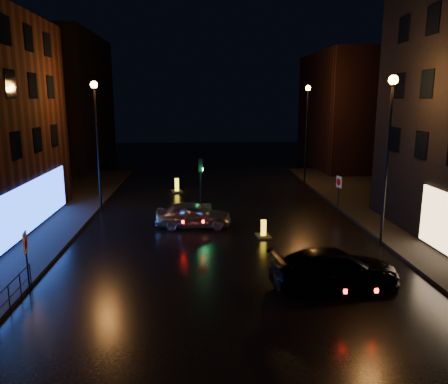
{
  "coord_description": "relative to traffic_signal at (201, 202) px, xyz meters",
  "views": [
    {
      "loc": [
        -1.38,
        -14.49,
        7.3
      ],
      "look_at": [
        -0.11,
        6.44,
        2.8
      ],
      "focal_mm": 35.0,
      "sensor_mm": 36.0,
      "label": 1
    }
  ],
  "objects": [
    {
      "name": "street_lamp_rfar",
      "position": [
        9.0,
        8.0,
        5.06
      ],
      "size": [
        0.44,
        0.44,
        8.37
      ],
      "color": "black",
      "rests_on": "ground"
    },
    {
      "name": "dark_sedan",
      "position": [
        5.17,
        -12.63,
        0.24
      ],
      "size": [
        5.38,
        2.75,
        1.49
      ],
      "primitive_type": "imported",
      "rotation": [
        0.0,
        0.0,
        1.7
      ],
      "color": "black",
      "rests_on": "ground"
    },
    {
      "name": "bollard_far",
      "position": [
        -1.87,
        5.7,
        -0.26
      ],
      "size": [
        1.07,
        1.4,
        1.1
      ],
      "rotation": [
        0.0,
        0.0,
        0.2
      ],
      "color": "black",
      "rests_on": "ground"
    },
    {
      "name": "building_far_left",
      "position": [
        -14.8,
        21.0,
        6.5
      ],
      "size": [
        8.0,
        16.0,
        14.0
      ],
      "primitive_type": "cube",
      "color": "black",
      "rests_on": "ground"
    },
    {
      "name": "ground",
      "position": [
        1.2,
        -14.0,
        -0.5
      ],
      "size": [
        120.0,
        120.0,
        0.0
      ],
      "primitive_type": "plane",
      "color": "black",
      "rests_on": "ground"
    },
    {
      "name": "building_far_right",
      "position": [
        16.2,
        18.0,
        5.5
      ],
      "size": [
        8.0,
        14.0,
        12.0
      ],
      "primitive_type": "cube",
      "color": "black",
      "rests_on": "ground"
    },
    {
      "name": "street_lamp_rnear",
      "position": [
        9.0,
        -8.0,
        5.06
      ],
      "size": [
        0.44,
        0.44,
        8.37
      ],
      "color": "black",
      "rests_on": "ground"
    },
    {
      "name": "street_lamp_lfar",
      "position": [
        -6.6,
        -0.0,
        5.06
      ],
      "size": [
        0.44,
        0.44,
        8.37
      ],
      "color": "black",
      "rests_on": "ground"
    },
    {
      "name": "silver_hatchback",
      "position": [
        -0.46,
        -4.06,
        0.23
      ],
      "size": [
        4.41,
        1.97,
        1.47
      ],
      "primitive_type": "imported",
      "rotation": [
        0.0,
        0.0,
        1.52
      ],
      "color": "#ABAFB3",
      "rests_on": "ground"
    },
    {
      "name": "road_sign_right",
      "position": [
        9.1,
        -0.8,
        1.23
      ],
      "size": [
        0.21,
        0.55,
        2.31
      ],
      "rotation": [
        0.0,
        0.0,
        3.43
      ],
      "color": "black",
      "rests_on": "ground"
    },
    {
      "name": "traffic_signal",
      "position": [
        0.0,
        0.0,
        0.0
      ],
      "size": [
        1.4,
        2.4,
        3.45
      ],
      "color": "black",
      "rests_on": "ground"
    },
    {
      "name": "road_sign_left",
      "position": [
        -6.7,
        -12.45,
        1.3
      ],
      "size": [
        0.18,
        0.58,
        2.4
      ],
      "rotation": [
        0.0,
        0.0,
        0.21
      ],
      "color": "black",
      "rests_on": "ground"
    },
    {
      "name": "bollard_near",
      "position": [
        3.3,
        -6.2,
        -0.29
      ],
      "size": [
        0.82,
        1.15,
        0.95
      ],
      "rotation": [
        0.0,
        0.0,
        0.1
      ],
      "color": "black",
      "rests_on": "ground"
    }
  ]
}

